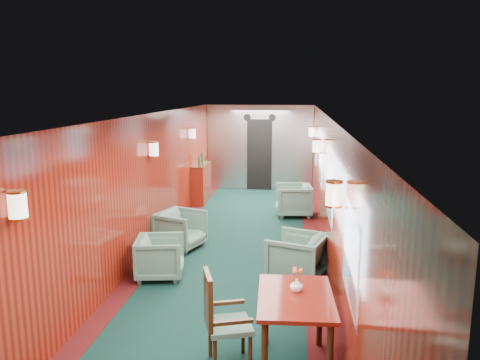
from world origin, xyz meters
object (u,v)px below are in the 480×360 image
Objects in this scene: dining_table at (295,308)px; armchair_left_near at (160,257)px; side_chair at (220,316)px; armchair_right_far at (293,200)px; credenza at (201,183)px; armchair_left_far at (181,230)px; armchair_right_near at (297,258)px.

dining_table reaches higher than armchair_left_near.
side_chair is at bearing 179.80° from dining_table.
dining_table is 1.39× the size of armchair_right_far.
armchair_left_near is (-1.27, 2.18, -0.23)m from side_chair.
dining_table is at bearing -5.46° from armchair_right_far.
credenza is 1.79× the size of armchair_left_near.
armchair_left_far is 0.95× the size of armchair_right_near.
armchair_right_near is 1.00× the size of armchair_right_far.
armchair_right_near is (2.06, -1.24, 0.02)m from armchair_left_far.
armchair_left_far is at bearing -45.04° from armchair_right_far.
credenza is at bearing -5.58° from armchair_left_near.
armchair_left_far is at bearing 91.94° from side_chair.
credenza is at bearing 105.97° from dining_table.
side_chair is 6.03m from armchair_right_far.
armchair_right_far is at bearing 65.29° from side_chair.
side_chair reaches higher than armchair_right_near.
armchair_left_far is at bearing -84.39° from credenza.
armchair_left_far reaches higher than armchair_left_near.
armchair_right_far is at bearing 87.75° from dining_table.
armchair_left_far is 2.41m from armchair_right_near.
side_chair reaches higher than armchair_left_far.
armchair_right_far is (1.99, 2.45, 0.02)m from armchair_left_far.
armchair_left_near is 1.36m from armchair_left_far.
armchair_right_near is at bearing -63.22° from credenza.
side_chair is 0.81× the size of credenza.
armchair_right_far reaches higher than armchair_left_near.
armchair_right_far is (2.33, -1.08, -0.14)m from credenza.
side_chair is at bearing -140.04° from armchair_left_far.
armchair_right_near reaches higher than armchair_left_near.
credenza is 1.59× the size of armchair_right_near.
dining_table is 0.76m from side_chair.
armchair_left_near is at bearing -33.41° from armchair_right_far.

